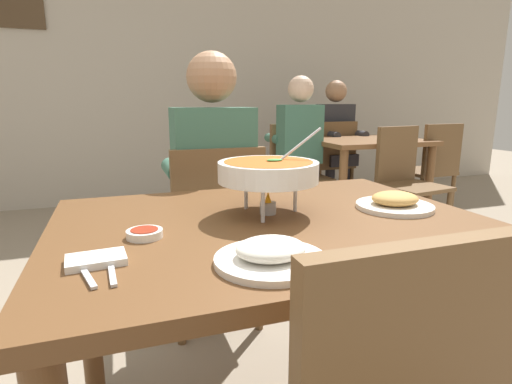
{
  "coord_description": "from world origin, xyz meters",
  "views": [
    {
      "loc": [
        -0.41,
        -1.05,
        1.1
      ],
      "look_at": [
        0.0,
        0.15,
        0.81
      ],
      "focal_mm": 28.36,
      "sensor_mm": 36.0,
      "label": 1
    }
  ],
  "objects_px": {
    "curry_bowl": "(268,172)",
    "dining_table_far": "(366,154)",
    "diner_main": "(212,178)",
    "patron_bg_middle": "(298,142)",
    "chair_bg_left": "(332,159)",
    "chair_bg_middle": "(296,168)",
    "chair_diner_main": "(215,228)",
    "chair_bg_window": "(405,176)",
    "rice_plate": "(271,254)",
    "appetizer_plate": "(395,202)",
    "chair_bg_corner": "(432,165)",
    "dining_table_main": "(273,256)",
    "chair_bg_right": "(283,161)",
    "patron_bg_left": "(336,136)",
    "sauce_dish": "(145,233)"
  },
  "relations": [
    {
      "from": "curry_bowl",
      "to": "dining_table_far",
      "type": "bearing_deg",
      "value": 49.62
    },
    {
      "from": "diner_main",
      "to": "patron_bg_middle",
      "type": "distance_m",
      "value": 1.78
    },
    {
      "from": "chair_bg_left",
      "to": "chair_bg_middle",
      "type": "height_order",
      "value": "same"
    },
    {
      "from": "chair_diner_main",
      "to": "chair_bg_window",
      "type": "xyz_separation_m",
      "value": [
        1.78,
        0.85,
        0.0
      ]
    },
    {
      "from": "rice_plate",
      "to": "patron_bg_middle",
      "type": "distance_m",
      "value": 2.77
    },
    {
      "from": "rice_plate",
      "to": "chair_bg_middle",
      "type": "distance_m",
      "value": 2.82
    },
    {
      "from": "diner_main",
      "to": "dining_table_far",
      "type": "bearing_deg",
      "value": 37.25
    },
    {
      "from": "dining_table_far",
      "to": "chair_bg_middle",
      "type": "distance_m",
      "value": 0.67
    },
    {
      "from": "appetizer_plate",
      "to": "chair_bg_corner",
      "type": "bearing_deg",
      "value": 45.11
    },
    {
      "from": "dining_table_main",
      "to": "chair_bg_window",
      "type": "height_order",
      "value": "chair_bg_window"
    },
    {
      "from": "dining_table_far",
      "to": "chair_bg_left",
      "type": "distance_m",
      "value": 0.55
    },
    {
      "from": "curry_bowl",
      "to": "chair_bg_left",
      "type": "relative_size",
      "value": 0.37
    },
    {
      "from": "diner_main",
      "to": "chair_bg_right",
      "type": "height_order",
      "value": "diner_main"
    },
    {
      "from": "chair_bg_middle",
      "to": "chair_bg_right",
      "type": "bearing_deg",
      "value": 82.1
    },
    {
      "from": "curry_bowl",
      "to": "rice_plate",
      "type": "height_order",
      "value": "curry_bowl"
    },
    {
      "from": "patron_bg_left",
      "to": "chair_bg_window",
      "type": "bearing_deg",
      "value": -89.42
    },
    {
      "from": "diner_main",
      "to": "sauce_dish",
      "type": "xyz_separation_m",
      "value": [
        -0.36,
        -0.82,
        0.03
      ]
    },
    {
      "from": "patron_bg_middle",
      "to": "chair_diner_main",
      "type": "bearing_deg",
      "value": -127.21
    },
    {
      "from": "chair_diner_main",
      "to": "chair_bg_middle",
      "type": "height_order",
      "value": "same"
    },
    {
      "from": "dining_table_main",
      "to": "chair_diner_main",
      "type": "xyz_separation_m",
      "value": [
        -0.0,
        0.75,
        -0.14
      ]
    },
    {
      "from": "sauce_dish",
      "to": "patron_bg_middle",
      "type": "distance_m",
      "value": 2.66
    },
    {
      "from": "rice_plate",
      "to": "chair_bg_left",
      "type": "height_order",
      "value": "chair_bg_left"
    },
    {
      "from": "dining_table_main",
      "to": "rice_plate",
      "type": "height_order",
      "value": "rice_plate"
    },
    {
      "from": "dining_table_main",
      "to": "chair_bg_corner",
      "type": "height_order",
      "value": "chair_bg_corner"
    },
    {
      "from": "sauce_dish",
      "to": "chair_bg_window",
      "type": "relative_size",
      "value": 0.1
    },
    {
      "from": "appetizer_plate",
      "to": "dining_table_far",
      "type": "height_order",
      "value": "appetizer_plate"
    },
    {
      "from": "chair_diner_main",
      "to": "patron_bg_middle",
      "type": "distance_m",
      "value": 1.82
    },
    {
      "from": "chair_bg_left",
      "to": "chair_bg_corner",
      "type": "distance_m",
      "value": 0.96
    },
    {
      "from": "dining_table_far",
      "to": "chair_bg_corner",
      "type": "xyz_separation_m",
      "value": [
        0.63,
        -0.14,
        -0.12
      ]
    },
    {
      "from": "curry_bowl",
      "to": "appetizer_plate",
      "type": "distance_m",
      "value": 0.42
    },
    {
      "from": "rice_plate",
      "to": "appetizer_plate",
      "type": "relative_size",
      "value": 1.0
    },
    {
      "from": "rice_plate",
      "to": "patron_bg_left",
      "type": "relative_size",
      "value": 0.18
    },
    {
      "from": "dining_table_main",
      "to": "sauce_dish",
      "type": "bearing_deg",
      "value": -173.29
    },
    {
      "from": "diner_main",
      "to": "chair_bg_right",
      "type": "relative_size",
      "value": 1.46
    },
    {
      "from": "chair_bg_left",
      "to": "chair_bg_window",
      "type": "bearing_deg",
      "value": -86.01
    },
    {
      "from": "chair_diner_main",
      "to": "chair_bg_window",
      "type": "distance_m",
      "value": 1.97
    },
    {
      "from": "chair_bg_window",
      "to": "patron_bg_middle",
      "type": "bearing_deg",
      "value": 139.39
    },
    {
      "from": "chair_bg_window",
      "to": "patron_bg_left",
      "type": "relative_size",
      "value": 0.69
    },
    {
      "from": "rice_plate",
      "to": "appetizer_plate",
      "type": "distance_m",
      "value": 0.61
    },
    {
      "from": "dining_table_far",
      "to": "chair_bg_middle",
      "type": "relative_size",
      "value": 1.11
    },
    {
      "from": "chair_diner_main",
      "to": "appetizer_plate",
      "type": "height_order",
      "value": "chair_diner_main"
    },
    {
      "from": "chair_bg_window",
      "to": "patron_bg_left",
      "type": "xyz_separation_m",
      "value": [
        -0.01,
        1.1,
        0.24
      ]
    },
    {
      "from": "dining_table_far",
      "to": "chair_bg_right",
      "type": "relative_size",
      "value": 1.11
    },
    {
      "from": "dining_table_main",
      "to": "appetizer_plate",
      "type": "height_order",
      "value": "appetizer_plate"
    },
    {
      "from": "diner_main",
      "to": "chair_bg_window",
      "type": "distance_m",
      "value": 1.97
    },
    {
      "from": "curry_bowl",
      "to": "patron_bg_left",
      "type": "distance_m",
      "value": 3.17
    },
    {
      "from": "appetizer_plate",
      "to": "patron_bg_left",
      "type": "height_order",
      "value": "patron_bg_left"
    },
    {
      "from": "dining_table_main",
      "to": "chair_bg_left",
      "type": "height_order",
      "value": "chair_bg_left"
    },
    {
      "from": "dining_table_main",
      "to": "curry_bowl",
      "type": "bearing_deg",
      "value": 82.31
    },
    {
      "from": "dining_table_main",
      "to": "patron_bg_middle",
      "type": "height_order",
      "value": "patron_bg_middle"
    }
  ]
}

